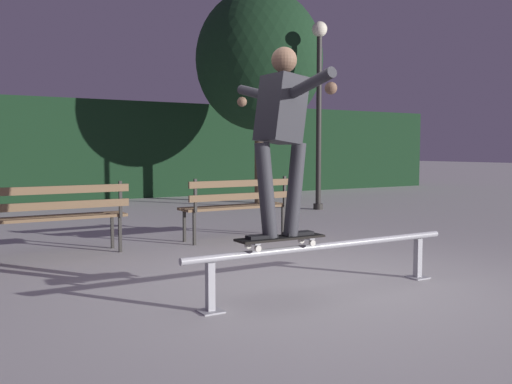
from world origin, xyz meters
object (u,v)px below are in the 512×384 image
Objects in this scene: grind_rail at (326,254)px; skateboard at (280,239)px; park_bench_leftmost at (59,211)px; park_bench_left_center at (238,202)px; lamp_post_right at (319,91)px; skateboarder at (281,125)px; tree_far_right at (259,61)px.

skateboard is (-0.48, -0.00, 0.17)m from grind_rail.
park_bench_leftmost is 1.00× the size of park_bench_left_center.
park_bench_left_center is 0.41× the size of lamp_post_right.
park_bench_left_center is at bearing 75.80° from grind_rail.
park_bench_left_center is at bearing 67.37° from skateboard.
skateboarder is 0.97× the size of park_bench_leftmost.
grind_rail is 0.71× the size of lamp_post_right.
lamp_post_right reaches higher than skateboard.
park_bench_leftmost is (-1.17, 2.94, 0.01)m from skateboard.
tree_far_right is (3.86, 7.52, 2.99)m from grind_rail.
skateboarder is 0.31× the size of tree_far_right.
park_bench_leftmost is at bearing 111.80° from skateboarder.
tree_far_right is (5.52, 4.58, 2.80)m from park_bench_leftmost.
skateboarder is at bearing -0.66° from skateboard.
grind_rail is 1.72× the size of park_bench_leftmost.
park_bench_leftmost is 6.68m from lamp_post_right.
skateboarder is at bearing -129.61° from lamp_post_right.
skateboard reaches higher than grind_rail.
tree_far_right reaches higher than lamp_post_right.
park_bench_leftmost is at bearing -155.44° from lamp_post_right.
park_bench_leftmost is at bearing -140.32° from tree_far_right.
park_bench_left_center reaches higher than grind_rail.
lamp_post_right is (4.15, 5.60, 2.13)m from grind_rail.
skateboarder is 8.89m from tree_far_right.
tree_far_right is at bearing 62.82° from grind_rail.
grind_rail is 3.04m from park_bench_left_center.
lamp_post_right is at bearing 24.56° from park_bench_leftmost.
park_bench_left_center is at bearing 0.00° from park_bench_leftmost.
tree_far_right is (4.35, 7.52, 2.81)m from skateboard.
tree_far_right is 2.13m from lamp_post_right.
lamp_post_right is at bearing 37.91° from park_bench_left_center.
tree_far_right reaches higher than park_bench_leftmost.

